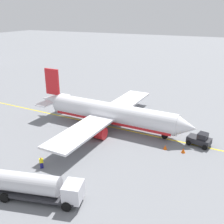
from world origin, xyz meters
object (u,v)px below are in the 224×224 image
object	(u,v)px
airplane	(110,113)
pushback_tug	(200,140)
safety_cone_wingtip	(183,150)
fuel_tanker	(35,186)
refueling_worker	(41,163)
safety_cone_nose	(165,147)

from	to	relation	value
airplane	pushback_tug	world-z (taller)	airplane
safety_cone_wingtip	fuel_tanker	bearing A→B (deg)	-125.95
fuel_tanker	refueling_worker	xyz separation A→B (m)	(-3.56, 5.31, -0.91)
airplane	refueling_worker	distance (m)	16.81
pushback_tug	fuel_tanker	bearing A→B (deg)	-124.63
fuel_tanker	safety_cone_wingtip	world-z (taller)	fuel_tanker
airplane	pushback_tug	distance (m)	16.32
pushback_tug	safety_cone_wingtip	distance (m)	4.04
airplane	safety_cone_nose	world-z (taller)	airplane
safety_cone_nose	safety_cone_wingtip	bearing A→B (deg)	2.79
pushback_tug	safety_cone_nose	world-z (taller)	pushback_tug
airplane	refueling_worker	size ratio (longest dim) A/B	18.56
fuel_tanker	safety_cone_nose	world-z (taller)	fuel_tanker
airplane	safety_cone_wingtip	size ratio (longest dim) A/B	43.78
airplane	pushback_tug	xyz separation A→B (m)	(16.23, -0.31, -1.63)
safety_cone_nose	refueling_worker	bearing A→B (deg)	-137.77
fuel_tanker	safety_cone_nose	xyz separation A→B (m)	(10.30, 17.88, -1.39)
safety_cone_nose	safety_cone_wingtip	size ratio (longest dim) A/B	0.95
safety_cone_nose	pushback_tug	bearing A→B (deg)	38.69
airplane	pushback_tug	size ratio (longest dim) A/B	8.11
fuel_tanker	pushback_tug	distance (m)	26.22
airplane	fuel_tanker	size ratio (longest dim) A/B	2.73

